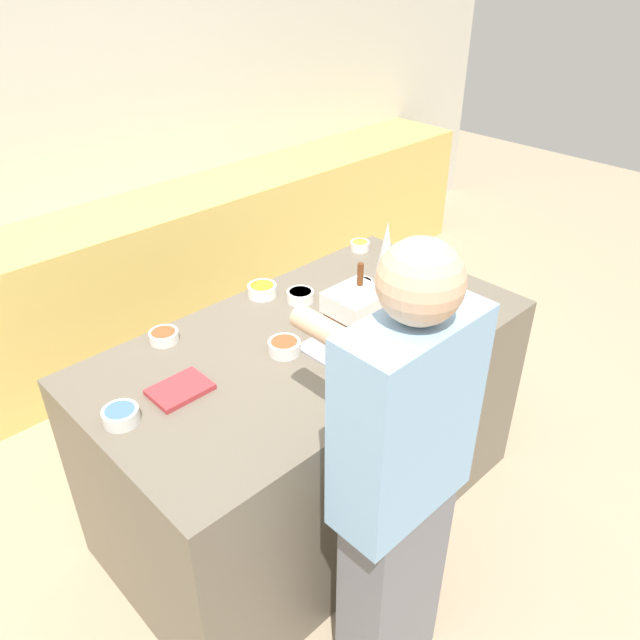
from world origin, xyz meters
The scene contains 16 objects.
ground_plane centered at (0.00, 0.00, 0.00)m, with size 12.00×12.00×0.00m, color tan.
wall_back centered at (0.00, 2.09, 1.30)m, with size 8.00×0.05×2.60m.
back_cabinet_block centered at (0.00, 1.76, 0.46)m, with size 6.00×0.60×0.92m.
kitchen_island centered at (0.00, 0.00, 0.47)m, with size 1.83×0.98×0.94m.
baking_tray centered at (0.10, -0.15, 0.95)m, with size 0.40×0.27×0.01m.
gingerbread_house centered at (0.10, -0.15, 1.07)m, with size 0.21×0.19×0.31m.
decorative_tree centered at (0.39, -0.04, 1.14)m, with size 0.14×0.14×0.40m.
candy_bowl_far_right centered at (-0.44, 0.39, 0.97)m, with size 0.12×0.12×0.04m.
candy_bowl_center_rear centered at (0.08, 0.40, 0.97)m, with size 0.13×0.13×0.05m.
candy_bowl_behind_tray centered at (0.74, 0.42, 0.97)m, with size 0.10×0.10×0.04m.
candy_bowl_near_tray_right centered at (0.17, 0.24, 0.97)m, with size 0.12×0.12×0.05m.
candy_bowl_near_tray_left centered at (0.46, 0.14, 0.96)m, with size 0.09×0.09×0.04m.
candy_bowl_far_left centered at (-0.80, 0.07, 0.97)m, with size 0.12×0.12×0.05m.
candy_bowl_beside_tree centered at (-0.15, -0.01, 0.97)m, with size 0.13×0.13×0.05m.
cookbook centered at (-0.57, 0.07, 0.95)m, with size 0.21×0.15×0.02m.
person centered at (-0.32, -0.73, 0.89)m, with size 0.45×0.56×1.72m.
Camera 1 is at (-1.43, -1.53, 2.33)m, focal length 35.00 mm.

